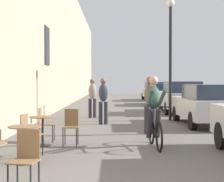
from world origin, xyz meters
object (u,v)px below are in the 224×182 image
(cafe_table_far, at_px, (43,125))
(parked_car_third, at_px, (181,97))
(cyclist_on_bicycle, at_px, (155,113))
(pedestrian_near, at_px, (150,102))
(cafe_chair_mid_toward_wall, at_px, (29,132))
(pedestrian_mid, at_px, (104,98))
(cafe_table_mid, at_px, (25,136))
(parked_car_fourth, at_px, (164,94))
(pedestrian_far, at_px, (93,96))
(cafe_chair_near_toward_street, at_px, (26,156))
(cafe_chair_far_toward_wall, at_px, (45,122))
(parked_car_second, at_px, (207,104))
(street_lamp, at_px, (171,44))
(cafe_chair_far_toward_street, at_px, (71,124))
(parked_car_fifth, at_px, (155,91))

(cafe_table_far, xyz_separation_m, parked_car_third, (5.15, 9.51, 0.30))
(cyclist_on_bicycle, height_order, pedestrian_near, pedestrian_near)
(cafe_chair_mid_toward_wall, relative_size, pedestrian_near, 0.52)
(pedestrian_mid, bearing_deg, cafe_table_mid, -101.86)
(parked_car_fourth, bearing_deg, pedestrian_far, -116.11)
(parked_car_third, bearing_deg, pedestrian_mid, -127.08)
(pedestrian_far, bearing_deg, cafe_chair_near_toward_street, -91.97)
(cafe_table_far, distance_m, pedestrian_far, 6.99)
(cafe_chair_far_toward_wall, bearing_deg, cyclist_on_bicycle, -13.31)
(parked_car_second, bearing_deg, street_lamp, 120.56)
(pedestrian_mid, bearing_deg, cafe_chair_far_toward_wall, -110.29)
(cafe_chair_far_toward_wall, height_order, parked_car_third, parked_car_third)
(cafe_chair_far_toward_street, bearing_deg, cafe_table_far, -173.63)
(cafe_chair_far_toward_street, relative_size, cafe_chair_far_toward_wall, 1.00)
(parked_car_fifth, bearing_deg, cyclist_on_bicycle, -96.66)
(cafe_chair_far_toward_wall, bearing_deg, cafe_table_far, -82.60)
(parked_car_fourth, bearing_deg, cyclist_on_bicycle, -98.78)
(parked_car_third, bearing_deg, cafe_table_mid, -114.18)
(cafe_table_far, relative_size, parked_car_third, 0.16)
(parked_car_fifth, bearing_deg, cafe_table_mid, -102.51)
(cafe_chair_mid_toward_wall, distance_m, cafe_table_far, 1.26)
(cyclist_on_bicycle, distance_m, street_lamp, 6.52)
(pedestrian_near, distance_m, parked_car_fourth, 13.94)
(cafe_chair_near_toward_street, relative_size, cafe_chair_far_toward_street, 1.00)
(cafe_table_far, bearing_deg, cafe_chair_far_toward_wall, 97.40)
(pedestrian_near, bearing_deg, pedestrian_mid, 120.09)
(street_lamp, height_order, parked_car_fifth, street_lamp)
(cafe_table_far, xyz_separation_m, cafe_chair_far_toward_street, (0.68, 0.08, -0.00))
(cafe_table_mid, xyz_separation_m, pedestrian_near, (2.80, 3.91, 0.45))
(cafe_table_mid, distance_m, pedestrian_far, 8.89)
(cafe_table_mid, distance_m, street_lamp, 9.15)
(cyclist_on_bicycle, bearing_deg, cafe_chair_near_toward_street, -121.33)
(pedestrian_far, relative_size, parked_car_third, 0.38)
(cafe_table_far, distance_m, cafe_chair_far_toward_street, 0.69)
(parked_car_fifth, bearing_deg, parked_car_fourth, -90.92)
(cafe_chair_mid_toward_wall, bearing_deg, pedestrian_mid, 76.13)
(cyclist_on_bicycle, relative_size, parked_car_fourth, 0.43)
(cafe_chair_far_toward_wall, relative_size, street_lamp, 0.18)
(cafe_chair_far_toward_street, xyz_separation_m, pedestrian_far, (0.16, 6.84, 0.44))
(parked_car_second, bearing_deg, cafe_table_mid, -129.66)
(parked_car_second, distance_m, parked_car_third, 5.34)
(cafe_chair_near_toward_street, distance_m, cyclist_on_bicycle, 4.32)
(pedestrian_near, bearing_deg, cyclist_on_bicycle, -93.00)
(parked_car_second, xyz_separation_m, parked_car_third, (0.09, 5.34, 0.06))
(cafe_chair_far_toward_street, bearing_deg, pedestrian_mid, 81.13)
(cafe_table_mid, relative_size, pedestrian_mid, 0.42)
(cyclist_on_bicycle, distance_m, parked_car_third, 9.89)
(cyclist_on_bicycle, relative_size, parked_car_third, 0.39)
(parked_car_third, bearing_deg, cafe_chair_near_toward_street, -109.43)
(cafe_chair_far_toward_wall, height_order, parked_car_fifth, parked_car_fifth)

